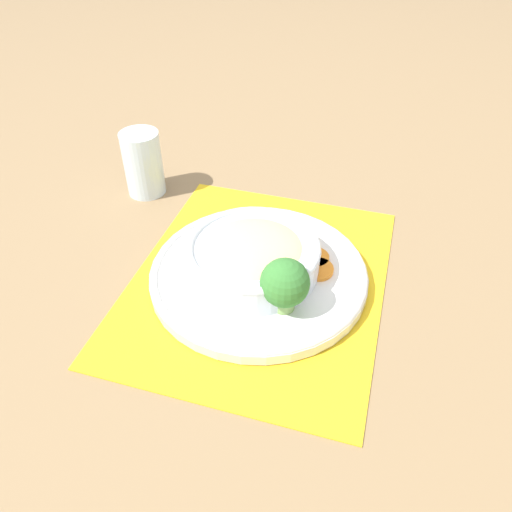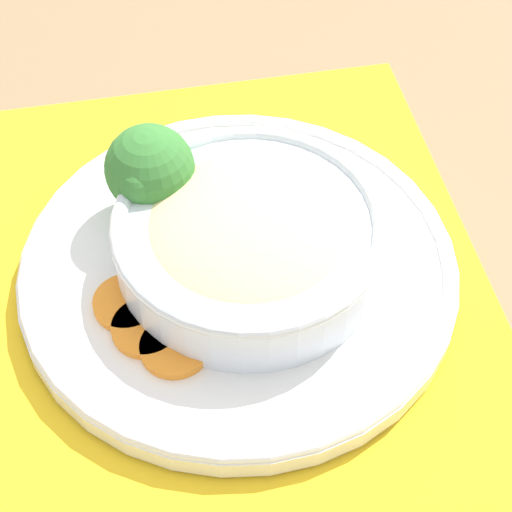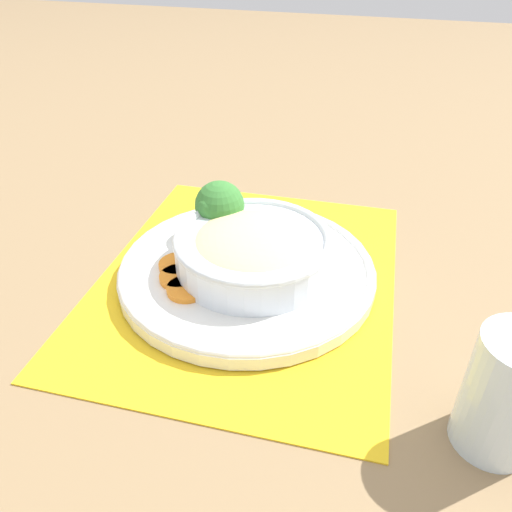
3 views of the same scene
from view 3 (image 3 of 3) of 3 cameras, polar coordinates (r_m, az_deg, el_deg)
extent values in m
plane|color=#8C704C|center=(0.63, -1.02, -2.59)|extent=(4.00, 4.00, 0.00)
cube|color=yellow|center=(0.63, -1.02, -2.44)|extent=(0.46, 0.38, 0.00)
cylinder|color=white|center=(0.62, -1.03, -1.71)|extent=(0.32, 0.32, 0.02)
torus|color=white|center=(0.62, -1.04, -1.11)|extent=(0.32, 0.32, 0.01)
cylinder|color=silver|center=(0.60, -0.39, 0.24)|extent=(0.19, 0.19, 0.04)
torus|color=silver|center=(0.59, -0.40, 1.92)|extent=(0.19, 0.19, 0.01)
ellipsoid|color=beige|center=(0.60, -0.40, 1.07)|extent=(0.16, 0.16, 0.05)
cylinder|color=#84AD5B|center=(0.68, -4.05, 3.18)|extent=(0.03, 0.03, 0.02)
sphere|color=#387A33|center=(0.66, -4.17, 5.77)|extent=(0.07, 0.07, 0.07)
sphere|color=#387A33|center=(0.64, -5.44, 5.51)|extent=(0.03, 0.03, 0.03)
sphere|color=#387A33|center=(0.67, -3.16, 6.59)|extent=(0.03, 0.03, 0.03)
cylinder|color=orange|center=(0.62, -8.91, -1.00)|extent=(0.05, 0.05, 0.01)
cylinder|color=orange|center=(0.60, -8.78, -2.40)|extent=(0.05, 0.05, 0.01)
cylinder|color=orange|center=(0.58, -7.89, -3.75)|extent=(0.05, 0.05, 0.01)
cylinder|color=silver|center=(0.47, 26.72, -13.97)|extent=(0.07, 0.07, 0.12)
cylinder|color=silver|center=(0.48, 26.06, -15.65)|extent=(0.06, 0.06, 0.07)
camera|label=1|loc=(1.05, -2.24, 41.39)|focal=35.00mm
camera|label=2|loc=(0.25, -71.99, 46.47)|focal=60.00mm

